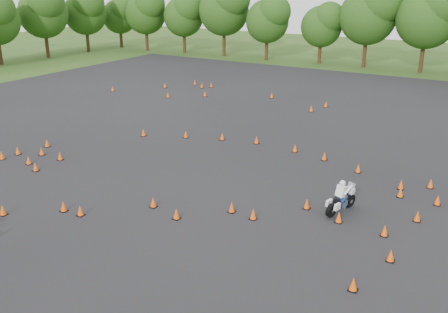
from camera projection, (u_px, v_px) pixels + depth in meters
ground at (178, 208)px, 22.01m from camera, size 140.00×140.00×0.00m
asphalt_pad at (243, 167)px, 26.86m from camera, size 62.00×62.00×0.00m
treeline at (421, 32)px, 47.34m from camera, size 86.81×32.22×10.78m
traffic_cones at (240, 164)px, 26.64m from camera, size 35.71×32.99×0.45m
rider_white at (341, 195)px, 21.43m from camera, size 1.13×2.10×1.55m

